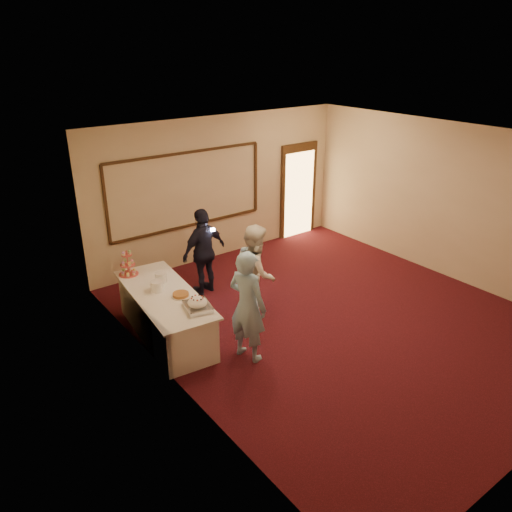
{
  "coord_description": "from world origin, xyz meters",
  "views": [
    {
      "loc": [
        -5.5,
        -5.1,
        4.37
      ],
      "look_at": [
        -1.07,
        0.83,
        1.15
      ],
      "focal_mm": 35.0,
      "sensor_mm": 36.0,
      "label": 1
    }
  ],
  "objects_px": {
    "buffet_table": "(165,314)",
    "pavlova_tray": "(198,304)",
    "plate_stack_a": "(157,286)",
    "guest": "(204,251)",
    "tart": "(181,295)",
    "cupcake_stand": "(128,265)",
    "woman": "(256,272)",
    "plate_stack_b": "(161,277)",
    "man": "(248,306)"
  },
  "relations": [
    {
      "from": "buffet_table",
      "to": "plate_stack_b",
      "type": "relative_size",
      "value": 12.35
    },
    {
      "from": "plate_stack_a",
      "to": "guest",
      "type": "xyz_separation_m",
      "value": [
        1.35,
        0.81,
        -0.04
      ]
    },
    {
      "from": "plate_stack_a",
      "to": "man",
      "type": "distance_m",
      "value": 1.56
    },
    {
      "from": "plate_stack_b",
      "to": "tart",
      "type": "height_order",
      "value": "plate_stack_b"
    },
    {
      "from": "plate_stack_a",
      "to": "guest",
      "type": "relative_size",
      "value": 0.12
    },
    {
      "from": "tart",
      "to": "woman",
      "type": "relative_size",
      "value": 0.17
    },
    {
      "from": "plate_stack_a",
      "to": "guest",
      "type": "bearing_deg",
      "value": 31.16
    },
    {
      "from": "cupcake_stand",
      "to": "plate_stack_a",
      "type": "distance_m",
      "value": 0.84
    },
    {
      "from": "cupcake_stand",
      "to": "plate_stack_b",
      "type": "height_order",
      "value": "cupcake_stand"
    },
    {
      "from": "buffet_table",
      "to": "pavlova_tray",
      "type": "xyz_separation_m",
      "value": [
        0.17,
        -0.74,
        0.46
      ]
    },
    {
      "from": "plate_stack_a",
      "to": "man",
      "type": "bearing_deg",
      "value": -61.07
    },
    {
      "from": "man",
      "to": "woman",
      "type": "xyz_separation_m",
      "value": [
        0.81,
        0.88,
        -0.03
      ]
    },
    {
      "from": "cupcake_stand",
      "to": "woman",
      "type": "relative_size",
      "value": 0.29
    },
    {
      "from": "woman",
      "to": "guest",
      "type": "relative_size",
      "value": 1.01
    },
    {
      "from": "tart",
      "to": "man",
      "type": "height_order",
      "value": "man"
    },
    {
      "from": "cupcake_stand",
      "to": "plate_stack_b",
      "type": "bearing_deg",
      "value": -61.82
    },
    {
      "from": "woman",
      "to": "plate_stack_a",
      "type": "bearing_deg",
      "value": 108.35
    },
    {
      "from": "plate_stack_b",
      "to": "guest",
      "type": "xyz_separation_m",
      "value": [
        1.15,
        0.57,
        -0.03
      ]
    },
    {
      "from": "pavlova_tray",
      "to": "man",
      "type": "height_order",
      "value": "man"
    },
    {
      "from": "plate_stack_b",
      "to": "woman",
      "type": "bearing_deg",
      "value": -28.04
    },
    {
      "from": "buffet_table",
      "to": "man",
      "type": "distance_m",
      "value": 1.5
    },
    {
      "from": "plate_stack_a",
      "to": "tart",
      "type": "distance_m",
      "value": 0.44
    },
    {
      "from": "plate_stack_a",
      "to": "pavlova_tray",
      "type": "bearing_deg",
      "value": -76.0
    },
    {
      "from": "pavlova_tray",
      "to": "cupcake_stand",
      "type": "xyz_separation_m",
      "value": [
        -0.33,
        1.69,
        0.09
      ]
    },
    {
      "from": "plate_stack_b",
      "to": "tart",
      "type": "xyz_separation_m",
      "value": [
        0.01,
        -0.64,
        -0.05
      ]
    },
    {
      "from": "buffet_table",
      "to": "guest",
      "type": "relative_size",
      "value": 1.47
    },
    {
      "from": "plate_stack_a",
      "to": "plate_stack_b",
      "type": "height_order",
      "value": "plate_stack_a"
    },
    {
      "from": "pavlova_tray",
      "to": "plate_stack_b",
      "type": "height_order",
      "value": "pavlova_tray"
    },
    {
      "from": "pavlova_tray",
      "to": "guest",
      "type": "bearing_deg",
      "value": 56.03
    },
    {
      "from": "buffet_table",
      "to": "man",
      "type": "relative_size",
      "value": 1.4
    },
    {
      "from": "guest",
      "to": "man",
      "type": "bearing_deg",
      "value": 64.62
    },
    {
      "from": "plate_stack_b",
      "to": "woman",
      "type": "distance_m",
      "value": 1.55
    },
    {
      "from": "plate_stack_a",
      "to": "woman",
      "type": "bearing_deg",
      "value": -17.12
    },
    {
      "from": "cupcake_stand",
      "to": "plate_stack_a",
      "type": "relative_size",
      "value": 2.36
    },
    {
      "from": "plate_stack_b",
      "to": "pavlova_tray",
      "type": "bearing_deg",
      "value": -88.9
    },
    {
      "from": "cupcake_stand",
      "to": "guest",
      "type": "distance_m",
      "value": 1.47
    },
    {
      "from": "pavlova_tray",
      "to": "tart",
      "type": "relative_size",
      "value": 1.91
    },
    {
      "from": "man",
      "to": "pavlova_tray",
      "type": "bearing_deg",
      "value": 30.84
    },
    {
      "from": "pavlova_tray",
      "to": "guest",
      "type": "height_order",
      "value": "guest"
    },
    {
      "from": "plate_stack_a",
      "to": "cupcake_stand",
      "type": "bearing_deg",
      "value": 97.89
    },
    {
      "from": "pavlova_tray",
      "to": "plate_stack_a",
      "type": "distance_m",
      "value": 0.89
    },
    {
      "from": "buffet_table",
      "to": "tart",
      "type": "relative_size",
      "value": 8.37
    },
    {
      "from": "woman",
      "to": "cupcake_stand",
      "type": "bearing_deg",
      "value": 87.6
    },
    {
      "from": "man",
      "to": "woman",
      "type": "height_order",
      "value": "man"
    },
    {
      "from": "woman",
      "to": "plate_stack_b",
      "type": "bearing_deg",
      "value": 97.42
    },
    {
      "from": "buffet_table",
      "to": "cupcake_stand",
      "type": "height_order",
      "value": "cupcake_stand"
    },
    {
      "from": "plate_stack_b",
      "to": "man",
      "type": "distance_m",
      "value": 1.7
    },
    {
      "from": "buffet_table",
      "to": "plate_stack_b",
      "type": "bearing_deg",
      "value": 67.84
    },
    {
      "from": "buffet_table",
      "to": "pavlova_tray",
      "type": "height_order",
      "value": "pavlova_tray"
    },
    {
      "from": "tart",
      "to": "buffet_table",
      "type": "bearing_deg",
      "value": 120.54
    }
  ]
}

